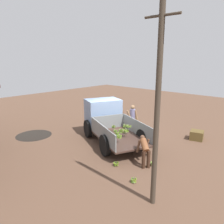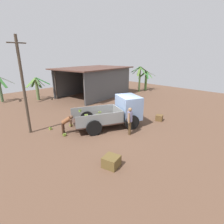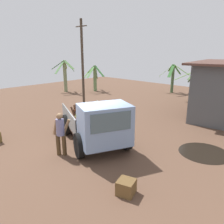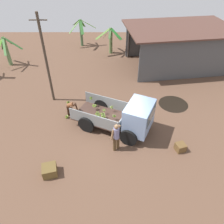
% 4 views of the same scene
% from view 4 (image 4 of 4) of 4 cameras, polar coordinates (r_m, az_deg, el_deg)
% --- Properties ---
extents(ground, '(36.00, 36.00, 0.00)m').
position_cam_4_polar(ground, '(13.04, 2.20, -5.38)').
color(ground, brown).
extents(mud_patch_0, '(2.03, 2.03, 0.01)m').
position_cam_4_polar(mud_patch_0, '(15.83, 15.70, 2.04)').
color(mud_patch_0, black).
rests_on(mud_patch_0, ground).
extents(cargo_truck, '(5.00, 3.66, 2.08)m').
position_cam_4_polar(cargo_truck, '(12.44, 4.60, -1.32)').
color(cargo_truck, '#432E26').
rests_on(cargo_truck, ground).
extents(warehouse_shed, '(9.64, 7.08, 3.40)m').
position_cam_4_polar(warehouse_shed, '(20.46, 18.31, 17.76)').
color(warehouse_shed, '#4E5053').
rests_on(warehouse_shed, ground).
extents(utility_pole, '(1.03, 0.16, 5.91)m').
position_cam_4_polar(utility_pole, '(14.77, -16.84, 12.85)').
color(utility_pole, '#42362B').
rests_on(utility_pole, ground).
extents(banana_palm_0, '(2.56, 2.49, 2.48)m').
position_cam_4_polar(banana_palm_0, '(22.41, -0.31, 18.34)').
color(banana_palm_0, '#617845').
rests_on(banana_palm_0, ground).
extents(banana_palm_1, '(2.60, 2.40, 2.56)m').
position_cam_4_polar(banana_palm_1, '(21.99, -25.80, 14.23)').
color(banana_palm_1, '#668652').
rests_on(banana_palm_1, ground).
extents(banana_palm_4, '(2.74, 2.31, 2.71)m').
position_cam_4_polar(banana_palm_4, '(24.42, -8.07, 19.99)').
color(banana_palm_4, '#49633F').
rests_on(banana_palm_4, ground).
extents(person_foreground_visitor, '(0.58, 0.61, 1.74)m').
position_cam_4_polar(person_foreground_visitor, '(11.44, 1.10, -6.28)').
color(person_foreground_visitor, '#4C3720').
rests_on(person_foreground_visitor, ground).
extents(person_worker_loading, '(0.77, 0.78, 1.22)m').
position_cam_4_polar(person_worker_loading, '(14.00, -10.63, 1.35)').
color(person_worker_loading, '#3C2519').
rests_on(person_worker_loading, ground).
extents(banana_bunch_on_ground_0, '(0.26, 0.27, 0.20)m').
position_cam_4_polar(banana_bunch_on_ground_0, '(14.27, -11.71, -1.16)').
color(banana_bunch_on_ground_0, brown).
rests_on(banana_bunch_on_ground_0, ground).
extents(banana_bunch_on_ground_1, '(0.23, 0.23, 0.21)m').
position_cam_4_polar(banana_bunch_on_ground_1, '(15.52, -11.34, 2.50)').
color(banana_bunch_on_ground_1, brown).
rests_on(banana_bunch_on_ground_1, ground).
extents(banana_bunch_on_ground_2, '(0.28, 0.27, 0.20)m').
position_cam_4_polar(banana_bunch_on_ground_2, '(14.90, -6.73, 1.39)').
color(banana_bunch_on_ground_2, '#413B2A').
rests_on(banana_bunch_on_ground_2, ground).
extents(wooden_crate_0, '(0.83, 0.83, 0.50)m').
position_cam_4_polar(wooden_crate_0, '(11.32, -15.98, -14.45)').
color(wooden_crate_0, brown).
rests_on(wooden_crate_0, ground).
extents(wooden_crate_1, '(0.61, 0.61, 0.44)m').
position_cam_4_polar(wooden_crate_1, '(12.47, 17.43, -8.76)').
color(wooden_crate_1, brown).
rests_on(wooden_crate_1, ground).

